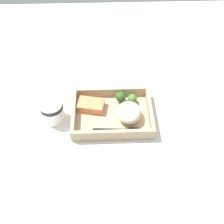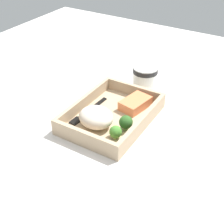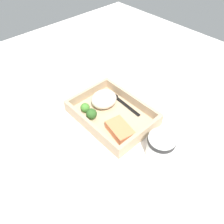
# 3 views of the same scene
# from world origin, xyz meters

# --- Properties ---
(ground_plane) EXTENTS (1.60, 1.60, 0.02)m
(ground_plane) POSITION_xyz_m (0.00, 0.00, -0.01)
(ground_plane) COLOR silver
(takeout_tray) EXTENTS (0.28, 0.20, 0.01)m
(takeout_tray) POSITION_xyz_m (0.00, 0.00, 0.01)
(takeout_tray) COLOR tan
(takeout_tray) RESTS_ON ground_plane
(tray_rim) EXTENTS (0.28, 0.20, 0.04)m
(tray_rim) POSITION_xyz_m (0.00, 0.00, 0.03)
(tray_rim) COLOR tan
(tray_rim) RESTS_ON takeout_tray
(salmon_fillet) EXTENTS (0.10, 0.07, 0.03)m
(salmon_fillet) POSITION_xyz_m (-0.07, 0.03, 0.03)
(salmon_fillet) COLOR #E57D4D
(salmon_fillet) RESTS_ON takeout_tray
(mashed_potatoes) EXTENTS (0.08, 0.10, 0.05)m
(mashed_potatoes) POSITION_xyz_m (0.06, -0.01, 0.04)
(mashed_potatoes) COLOR beige
(mashed_potatoes) RESTS_ON takeout_tray
(broccoli_floret_1) EXTENTS (0.03, 0.03, 0.04)m
(broccoli_floret_1) POSITION_xyz_m (0.08, 0.06, 0.03)
(broccoli_floret_1) COLOR #8AA85E
(broccoli_floret_1) RESTS_ON takeout_tray
(broccoli_floret_2) EXTENTS (0.04, 0.04, 0.04)m
(broccoli_floret_2) POSITION_xyz_m (0.03, 0.06, 0.04)
(broccoli_floret_2) COLOR #7D9959
(broccoli_floret_2) RESTS_ON takeout_tray
(fork) EXTENTS (0.16, 0.02, 0.00)m
(fork) POSITION_xyz_m (0.02, -0.07, 0.01)
(fork) COLOR black
(fork) RESTS_ON takeout_tray
(paper_cup) EXTENTS (0.08, 0.08, 0.08)m
(paper_cup) POSITION_xyz_m (-0.21, 0.00, 0.04)
(paper_cup) COLOR white
(paper_cup) RESTS_ON ground_plane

